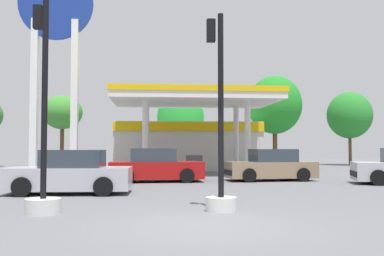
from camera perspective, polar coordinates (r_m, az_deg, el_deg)
ground_plane at (r=8.96m, az=1.11°, el=-12.66°), size 90.00×90.00×0.00m
gas_station at (r=29.92m, az=-0.63°, el=-1.57°), size 9.84×12.24×4.73m
station_pole_sign at (r=28.44m, az=-17.54°, el=12.89°), size 4.52×0.56×14.00m
car_0 at (r=20.70m, az=10.30°, el=-4.99°), size 4.25×2.15×1.48m
car_1 at (r=19.77m, az=-4.83°, el=-5.09°), size 4.32×2.12×1.51m
car_2 at (r=15.23m, az=-15.81°, el=-5.84°), size 4.19×2.01×1.48m
traffic_signal_0 at (r=10.83m, az=-19.06°, el=-4.22°), size 0.82×0.82×5.11m
traffic_signal_1 at (r=10.72m, az=3.70°, el=-3.95°), size 0.76×0.76×4.91m
tree_1 at (r=35.05m, az=-16.72°, el=1.93°), size 3.07×3.07×5.57m
tree_2 at (r=33.37m, az=-1.51°, el=1.42°), size 3.61×3.61×5.79m
tree_3 at (r=34.66m, az=10.85°, el=2.99°), size 4.23×4.23×7.18m
tree_4 at (r=39.66m, az=20.06°, el=1.59°), size 3.81×3.81×6.32m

